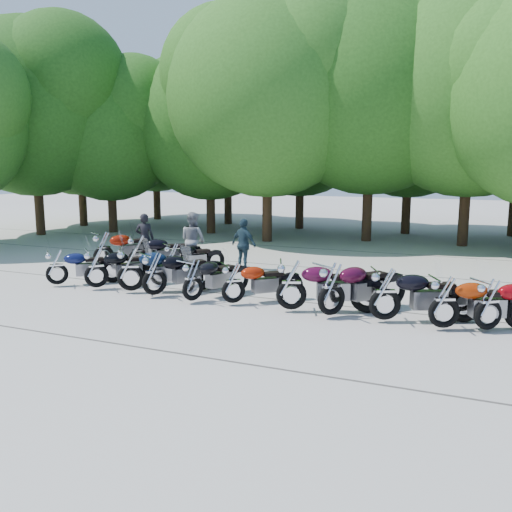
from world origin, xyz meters
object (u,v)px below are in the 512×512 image
at_px(motorcycle_7, 332,287).
at_px(motorcycle_12, 139,251).
at_px(motorcycle_13, 173,257).
at_px(rider_0, 145,238).
at_px(motorcycle_0, 57,266).
at_px(motorcycle_3, 154,272).
at_px(rider_1, 193,240).
at_px(motorcycle_2, 130,267).
at_px(motorcycle_6, 291,283).
at_px(motorcycle_4, 193,279).
at_px(motorcycle_11, 103,248).
at_px(motorcycle_1, 96,267).
at_px(rider_2, 244,244).
at_px(motorcycle_10, 489,303).
at_px(motorcycle_8, 385,292).
at_px(motorcycle_9, 445,300).
at_px(motorcycle_5, 233,282).

height_order(motorcycle_7, motorcycle_12, motorcycle_7).
bearing_deg(motorcycle_13, rider_0, 0.21).
relative_size(motorcycle_0, motorcycle_12, 0.88).
bearing_deg(motorcycle_3, rider_1, -40.38).
bearing_deg(rider_0, motorcycle_2, 97.79).
relative_size(motorcycle_6, motorcycle_13, 1.23).
bearing_deg(motorcycle_2, motorcycle_0, 62.29).
distance_m(motorcycle_4, motorcycle_11, 5.63).
bearing_deg(motorcycle_1, motorcycle_11, -12.59).
relative_size(rider_1, rider_2, 1.11).
distance_m(motorcycle_6, motorcycle_12, 6.63).
relative_size(motorcycle_0, rider_1, 1.12).
height_order(motorcycle_10, motorcycle_11, motorcycle_11).
relative_size(motorcycle_8, motorcycle_13, 1.21).
distance_m(motorcycle_7, motorcycle_13, 6.40).
xyz_separation_m(motorcycle_1, motorcycle_6, (5.75, -0.09, 0.05)).
relative_size(motorcycle_6, rider_0, 1.42).
distance_m(motorcycle_2, rider_0, 4.53).
relative_size(rider_0, rider_1, 0.93).
distance_m(motorcycle_10, rider_0, 11.79).
bearing_deg(rider_2, motorcycle_1, 76.41).
height_order(motorcycle_1, motorcycle_9, motorcycle_9).
xyz_separation_m(motorcycle_6, motorcycle_13, (-4.82, 2.60, -0.13)).
xyz_separation_m(motorcycle_10, motorcycle_13, (-9.09, 2.47, -0.07)).
distance_m(motorcycle_10, motorcycle_13, 9.42).
bearing_deg(motorcycle_11, motorcycle_8, -163.94).
bearing_deg(motorcycle_13, motorcycle_12, 35.85).
height_order(motorcycle_2, rider_2, rider_2).
height_order(motorcycle_6, motorcycle_13, motorcycle_6).
distance_m(motorcycle_3, motorcycle_7, 4.78).
relative_size(rider_0, rider_2, 1.03).
distance_m(motorcycle_0, motorcycle_8, 9.23).
bearing_deg(motorcycle_11, motorcycle_3, 175.94).
distance_m(motorcycle_7, motorcycle_8, 1.19).
bearing_deg(motorcycle_5, motorcycle_7, -136.42).
bearing_deg(rider_2, motorcycle_13, 63.38).
relative_size(motorcycle_3, motorcycle_12, 0.98).
xyz_separation_m(motorcycle_5, motorcycle_8, (3.71, -0.06, 0.09)).
bearing_deg(motorcycle_8, rider_2, 26.90).
height_order(motorcycle_12, rider_1, rider_1).
relative_size(motorcycle_1, motorcycle_12, 0.95).
distance_m(motorcycle_6, rider_1, 6.26).
bearing_deg(motorcycle_4, motorcycle_9, -158.32).
distance_m(motorcycle_12, rider_2, 3.40).
relative_size(motorcycle_9, rider_0, 1.33).
distance_m(motorcycle_1, motorcycle_10, 10.02).
distance_m(motorcycle_8, motorcycle_11, 10.01).
bearing_deg(motorcycle_2, motorcycle_9, -122.55).
bearing_deg(rider_1, motorcycle_0, 77.93).
relative_size(motorcycle_7, rider_2, 1.50).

